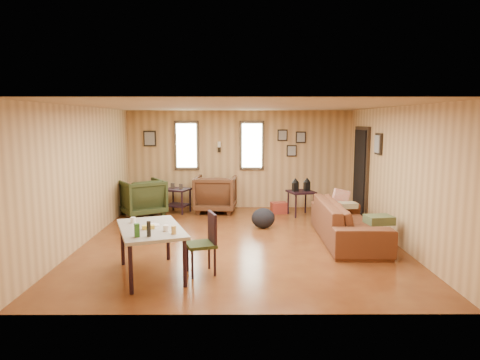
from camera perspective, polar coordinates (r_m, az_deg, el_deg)
The scene contains 11 objects.
room at distance 7.86m, azimuth 1.24°, elevation 1.00°, with size 5.54×6.04×2.44m.
sofa at distance 7.94m, azimuth 14.21°, elevation -4.51°, with size 2.44×0.71×0.95m, color brown.
recliner_brown at distance 10.14m, azimuth -3.29°, elevation -1.61°, with size 0.93×0.87×0.96m, color #472815.
recliner_green at distance 10.00m, azimuth -12.91°, elevation -2.04°, with size 0.89×0.83×0.92m, color #2C3418.
end_table at distance 10.17m, azimuth -8.35°, elevation -2.14°, with size 0.69×0.66×0.70m.
side_table at distance 9.81m, azimuth 8.14°, elevation -1.30°, with size 0.68×0.68×0.87m.
cooler at distance 10.08m, azimuth 5.21°, elevation -3.70°, with size 0.40×0.32×0.26m.
backpack at distance 8.66m, azimuth 3.11°, elevation -5.10°, with size 0.49×0.38×0.41m.
sofa_pillows at distance 8.29m, azimuth 15.67°, elevation -3.83°, with size 0.71×1.89×0.39m.
dining_table at distance 6.08m, azimuth -11.81°, elevation -6.78°, with size 1.22×1.54×0.89m.
dining_chair at distance 6.10m, azimuth -4.64°, elevation -7.93°, with size 0.50×0.50×0.87m.
Camera 1 is at (-0.03, -7.53, 2.15)m, focal length 32.00 mm.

